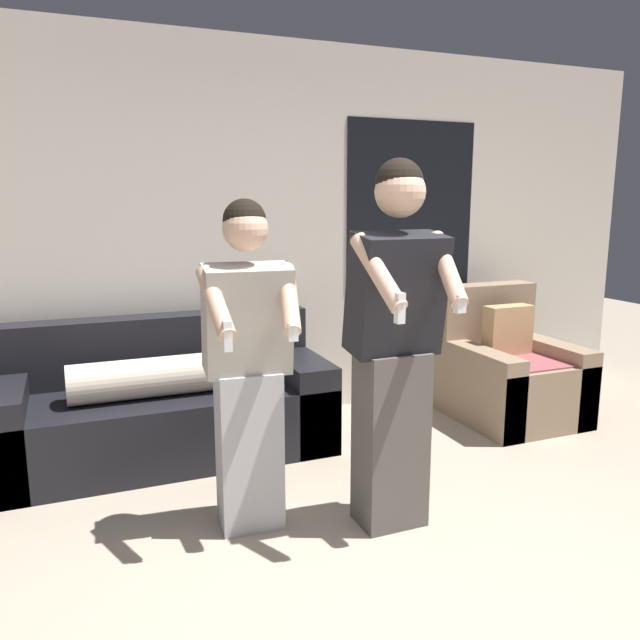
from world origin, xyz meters
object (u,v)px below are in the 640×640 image
(person_right, at_px, (395,345))
(armchair, at_px, (507,374))
(person_left, at_px, (248,368))
(couch, at_px, (162,407))

(person_right, bearing_deg, armchair, 34.74)
(person_left, xyz_separation_m, person_right, (0.66, -0.25, 0.11))
(couch, xyz_separation_m, person_right, (0.93, -1.33, 0.61))
(armchair, bearing_deg, person_left, -159.34)
(armchair, height_order, person_right, person_right)
(armchair, relative_size, person_right, 0.54)
(couch, bearing_deg, armchair, -5.68)
(armchair, xyz_separation_m, person_left, (-2.22, -0.84, 0.49))
(couch, bearing_deg, person_right, -55.05)
(couch, distance_m, person_left, 1.23)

